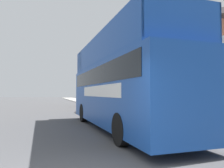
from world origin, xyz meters
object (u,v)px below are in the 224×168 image
at_px(lamp_post_nearest, 190,48).
at_px(parked_car_ahead_of_bus, 95,104).
at_px(lamp_post_second, 119,68).
at_px(lamp_post_third, 95,77).
at_px(tour_bus, 120,88).

bearing_deg(lamp_post_nearest, parked_car_ahead_of_bus, 98.41).
bearing_deg(lamp_post_nearest, lamp_post_second, 89.30).
distance_m(parked_car_ahead_of_bus, lamp_post_third, 8.82).
bearing_deg(lamp_post_third, lamp_post_second, -91.00).
xyz_separation_m(tour_bus, lamp_post_nearest, (2.29, -2.05, 1.59)).
distance_m(tour_bus, lamp_post_third, 16.95).
distance_m(tour_bus, parked_car_ahead_of_bus, 8.67).
height_order(lamp_post_nearest, lamp_post_third, lamp_post_third).
height_order(lamp_post_second, lamp_post_third, lamp_post_second).
height_order(lamp_post_nearest, lamp_post_second, lamp_post_second).
bearing_deg(tour_bus, lamp_post_second, 70.23).
distance_m(tour_bus, lamp_post_second, 7.90).
xyz_separation_m(tour_bus, lamp_post_third, (2.57, 16.66, 1.78)).
height_order(parked_car_ahead_of_bus, lamp_post_second, lamp_post_second).
bearing_deg(tour_bus, lamp_post_nearest, -43.28).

